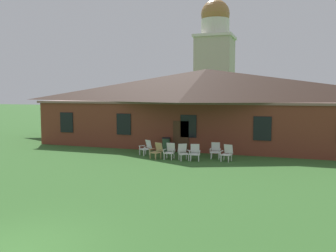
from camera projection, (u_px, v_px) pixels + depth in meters
The scene contains 11 objects.
ground_plane at pixel (11, 252), 8.77m from camera, with size 200.00×200.00×0.00m, color #336028.
brick_building at pixel (206, 105), 28.16m from camera, with size 24.72×10.40×5.85m.
dome_tower at pixel (215, 64), 48.73m from camera, with size 5.18×5.18×17.49m.
lawn_chair_by_porch at pixel (146, 147), 22.66m from camera, with size 0.85×0.87×0.96m.
lawn_chair_near_door at pixel (157, 150), 21.41m from camera, with size 0.79×0.83×0.96m.
lawn_chair_left_end at pixel (170, 151), 21.29m from camera, with size 0.65×0.68×0.96m.
lawn_chair_middle at pixel (183, 152), 20.91m from camera, with size 0.85×0.87×0.96m.
lawn_chair_right_end at pixel (195, 152), 20.81m from camera, with size 0.73×0.77×0.96m.
lawn_chair_far_side at pixel (215, 150), 21.52m from camera, with size 0.70×0.73×0.96m.
lawn_chair_under_eave at pixel (227, 153), 20.62m from camera, with size 0.73×0.77×0.96m.
trash_bin at pixel (166, 145), 23.88m from camera, with size 0.56×0.56×0.98m.
Camera 1 is at (6.45, -6.70, 3.90)m, focal length 37.99 mm.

